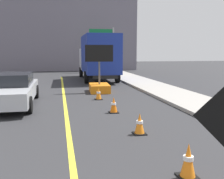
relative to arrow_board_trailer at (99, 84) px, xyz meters
The scene contains 10 objects.
lane_center_stripe 8.74m from the arrow_board_trailer, 103.61° to the right, with size 0.14×36.00×0.01m, color yellow.
arrow_board_trailer is the anchor object (origin of this frame).
box_truck 6.54m from the arrow_board_trailer, 82.04° to the left, with size 2.69×7.80×3.58m.
pickup_car 5.28m from the arrow_board_trailer, 145.46° to the right, with size 2.08×5.10×1.38m.
highway_guide_sign 14.73m from the arrow_board_trailer, 78.00° to the left, with size 2.79×0.19×5.00m.
far_building_block 20.79m from the arrow_board_trailer, 93.87° to the left, with size 17.66×6.02×10.78m, color slate.
traffic_cone_near_sign 10.56m from the arrow_board_trailer, 89.93° to the right, with size 0.36×0.36×0.66m.
traffic_cone_mid_lane 7.92m from the arrow_board_trailer, 90.59° to the right, with size 0.36×0.36×0.61m.
traffic_cone_far_lane 5.25m from the arrow_board_trailer, 92.85° to the right, with size 0.36×0.36×0.61m.
traffic_cone_curbside 2.44m from the arrow_board_trailer, 99.82° to the right, with size 0.36×0.36×0.60m.
Camera 1 is at (-0.22, -0.22, 2.31)m, focal length 41.48 mm.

